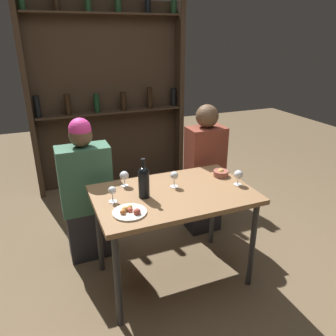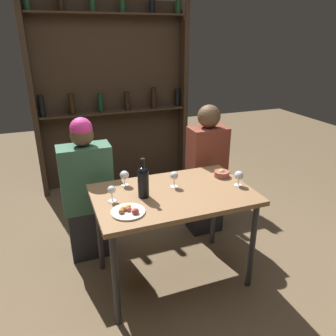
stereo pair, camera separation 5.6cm
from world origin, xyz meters
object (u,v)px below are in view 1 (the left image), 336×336
Objects in this scene: wine_glass_1 at (124,176)px; seated_person_right at (204,173)px; wine_bottle at (144,181)px; seated_person_left at (87,195)px; wine_glass_2 at (112,191)px; wine_glass_3 at (174,176)px; wine_glass_0 at (238,175)px; snack_bowl at (221,173)px; food_plate_0 at (130,212)px.

wine_glass_1 is 0.09× the size of seated_person_right.
seated_person_right is (0.78, 0.54, -0.29)m from wine_bottle.
seated_person_left is at bearing 121.44° from wine_bottle.
wine_glass_3 reaches higher than wine_glass_2.
wine_glass_0 is 0.20m from snack_bowl.
snack_bowl is at bearing -8.40° from wine_glass_1.
seated_person_left reaches higher than wine_glass_2.
food_plate_0 is 0.18× the size of seated_person_left.
wine_bottle is at bearing 48.86° from food_plate_0.
wine_glass_2 is at bearing -78.40° from seated_person_left.
wine_glass_1 reaches higher than wine_glass_0.
wine_glass_0 is at bearing -30.24° from seated_person_left.
wine_glass_3 reaches higher than wine_glass_1.
food_plate_0 is (-0.88, -0.11, -0.07)m from wine_glass_0.
wine_bottle reaches higher than wine_glass_1.
wine_glass_1 reaches higher than snack_bowl.
wine_glass_3 is 0.10× the size of seated_person_right.
wine_glass_1 is 0.10× the size of seated_person_left.
food_plate_0 is 1.85× the size of snack_bowl.
wine_bottle reaches higher than wine_glass_3.
seated_person_left is at bearing 129.05° from wine_glass_1.
wine_glass_2 is 0.22m from food_plate_0.
wine_glass_0 is at bearing -17.88° from wine_glass_3.
seated_person_left is (-0.33, 0.54, -0.30)m from wine_bottle.
wine_glass_1 is 0.26m from wine_glass_2.
wine_bottle is 0.23m from wine_glass_2.
seated_person_left is at bearing 101.60° from wine_glass_2.
wine_glass_1 is (-0.80, 0.31, 0.00)m from wine_glass_0.
wine_glass_3 is at bearing -24.68° from wine_glass_1.
wine_glass_2 is 0.09× the size of seated_person_right.
seated_person_left reaches higher than wine_glass_3.
seated_person_right is (1.00, 0.53, -0.24)m from wine_glass_2.
wine_glass_3 reaches higher than snack_bowl.
wine_glass_1 is at bearing -50.95° from seated_person_left.
seated_person_left is (-0.17, 0.72, -0.19)m from food_plate_0.
wine_glass_3 is (0.48, 0.06, 0.01)m from wine_glass_2.
wine_glass_2 is 1.15m from seated_person_right.
wine_glass_0 is at bearing -20.84° from wine_glass_1.
snack_bowl is 0.10× the size of seated_person_right.
wine_glass_0 is at bearing -94.71° from seated_person_right.
seated_person_right reaches higher than snack_bowl.
wine_glass_1 is at bearing 155.32° from wine_glass_3.
wine_bottle is 0.73m from wine_glass_0.
wine_glass_0 is at bearing -5.93° from wine_bottle.
seated_person_left is at bearing 149.76° from wine_glass_0.
wine_bottle is 0.23× the size of seated_person_left.
food_plate_0 is 0.76m from seated_person_left.
wine_glass_1 is at bearing 159.16° from wine_glass_0.
food_plate_0 is at bearing -148.66° from wine_glass_3.
wine_glass_2 is (-0.22, 0.01, -0.05)m from wine_bottle.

